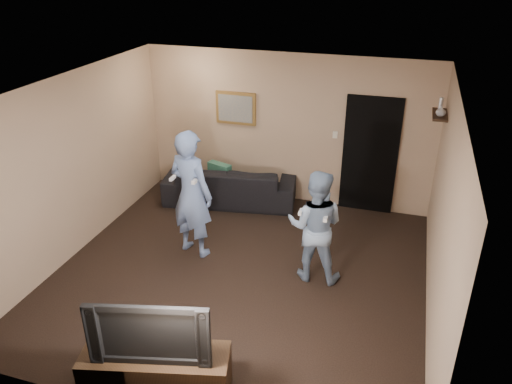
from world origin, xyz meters
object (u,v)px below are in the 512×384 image
(television, at_px, (151,327))
(wii_player_left, at_px, (191,194))
(tv_console, at_px, (157,374))
(wii_player_right, at_px, (315,226))
(sofa, at_px, (230,184))

(television, distance_m, wii_player_left, 2.66)
(tv_console, height_order, wii_player_right, wii_player_right)
(tv_console, distance_m, wii_player_left, 2.75)
(wii_player_left, height_order, wii_player_right, wii_player_left)
(sofa, height_order, tv_console, sofa)
(sofa, relative_size, wii_player_right, 1.46)
(television, xyz_separation_m, wii_player_right, (1.10, 2.47, -0.06))
(sofa, relative_size, tv_console, 1.57)
(sofa, distance_m, television, 4.38)
(sofa, distance_m, wii_player_right, 2.64)
(sofa, xyz_separation_m, wii_player_left, (0.05, -1.72, 0.62))
(sofa, distance_m, wii_player_left, 1.82)
(television, relative_size, wii_player_left, 0.62)
(tv_console, distance_m, television, 0.60)
(sofa, xyz_separation_m, tv_console, (0.77, -4.28, -0.09))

